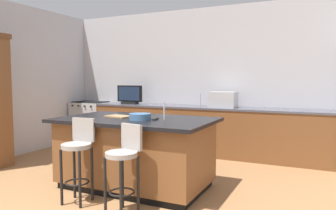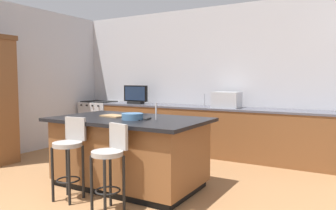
# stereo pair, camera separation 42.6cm
# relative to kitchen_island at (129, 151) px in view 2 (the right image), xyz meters

# --- Properties ---
(wall_back) EXTENTS (6.84, 0.12, 2.84)m
(wall_back) POSITION_rel_kitchen_island_xyz_m (0.21, 2.58, 0.95)
(wall_back) COLOR #BCBCC1
(wall_back) RESTS_ON ground_plane
(wall_left) EXTENTS (0.12, 4.95, 2.84)m
(wall_left) POSITION_rel_kitchen_island_xyz_m (-3.00, 0.30, 0.95)
(wall_left) COLOR #BCBCC1
(wall_left) RESTS_ON ground_plane
(counter_back) EXTENTS (4.59, 0.62, 0.91)m
(counter_back) POSITION_rel_kitchen_island_xyz_m (0.18, 2.20, -0.01)
(counter_back) COLOR brown
(counter_back) RESTS_ON ground_plane
(kitchen_island) EXTENTS (2.04, 1.23, 0.92)m
(kitchen_island) POSITION_rel_kitchen_island_xyz_m (0.00, 0.00, 0.00)
(kitchen_island) COLOR black
(kitchen_island) RESTS_ON ground_plane
(range_oven) EXTENTS (0.77, 0.63, 0.93)m
(range_oven) POSITION_rel_kitchen_island_xyz_m (-2.51, 2.20, -0.01)
(range_oven) COLOR #B7BABF
(range_oven) RESTS_ON ground_plane
(microwave) EXTENTS (0.48, 0.36, 0.29)m
(microwave) POSITION_rel_kitchen_island_xyz_m (0.56, 2.20, 0.59)
(microwave) COLOR #B7BABF
(microwave) RESTS_ON counter_back
(tv_monitor) EXTENTS (0.58, 0.16, 0.39)m
(tv_monitor) POSITION_rel_kitchen_island_xyz_m (-1.44, 2.15, 0.62)
(tv_monitor) COLOR black
(tv_monitor) RESTS_ON counter_back
(sink_faucet_back) EXTENTS (0.02, 0.02, 0.24)m
(sink_faucet_back) POSITION_rel_kitchen_island_xyz_m (0.08, 2.30, 0.56)
(sink_faucet_back) COLOR #B2B2B7
(sink_faucet_back) RESTS_ON counter_back
(sink_faucet_island) EXTENTS (0.02, 0.02, 0.22)m
(sink_faucet_island) POSITION_rel_kitchen_island_xyz_m (0.42, 0.00, 0.56)
(sink_faucet_island) COLOR #B2B2B7
(sink_faucet_island) RESTS_ON kitchen_island
(bar_stool_left) EXTENTS (0.34, 0.35, 0.97)m
(bar_stool_left) POSITION_rel_kitchen_island_xyz_m (-0.32, -0.74, 0.11)
(bar_stool_left) COLOR gray
(bar_stool_left) RESTS_ON ground_plane
(bar_stool_right) EXTENTS (0.35, 0.37, 0.95)m
(bar_stool_right) POSITION_rel_kitchen_island_xyz_m (0.33, -0.78, 0.10)
(bar_stool_right) COLOR gray
(bar_stool_right) RESTS_ON ground_plane
(fruit_bowl) EXTENTS (0.27, 0.27, 0.08)m
(fruit_bowl) POSITION_rel_kitchen_island_xyz_m (0.14, -0.12, 0.49)
(fruit_bowl) COLOR #3F668C
(fruit_bowl) RESTS_ON kitchen_island
(cell_phone) EXTENTS (0.13, 0.17, 0.01)m
(cell_phone) POSITION_rel_kitchen_island_xyz_m (0.22, -0.11, 0.45)
(cell_phone) COLOR black
(cell_phone) RESTS_ON kitchen_island
(tv_remote) EXTENTS (0.08, 0.18, 0.02)m
(tv_remote) POSITION_rel_kitchen_island_xyz_m (0.31, -0.02, 0.46)
(tv_remote) COLOR black
(tv_remote) RESTS_ON kitchen_island
(cutting_board) EXTENTS (0.37, 0.28, 0.02)m
(cutting_board) POSITION_rel_kitchen_island_xyz_m (-0.28, 0.03, 0.46)
(cutting_board) COLOR #A87F51
(cutting_board) RESTS_ON kitchen_island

